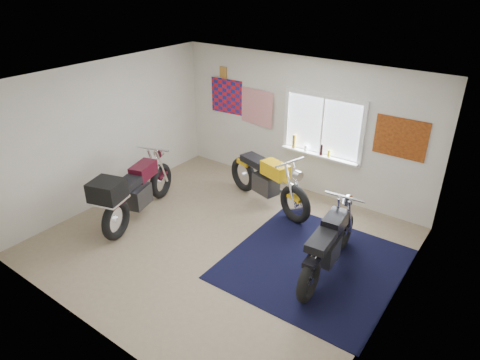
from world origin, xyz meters
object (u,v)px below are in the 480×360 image
Objects in this scene: black_chrome_bike at (328,246)px; yellow_triumph at (267,182)px; navy_rug at (313,264)px; maroon_tourer at (133,192)px.

yellow_triumph is at bearing 52.65° from black_chrome_bike.
yellow_triumph is (-1.61, 1.14, 0.49)m from navy_rug.
yellow_triumph is 2.18m from black_chrome_bike.
navy_rug is 3.36m from maroon_tourer.
yellow_triumph is 0.98× the size of maroon_tourer.
navy_rug is 1.25× the size of black_chrome_bike.
navy_rug is 1.16× the size of maroon_tourer.
maroon_tourer is (-3.22, -0.76, 0.59)m from navy_rug.
yellow_triumph is 2.49m from maroon_tourer.
maroon_tourer reaches higher than navy_rug.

